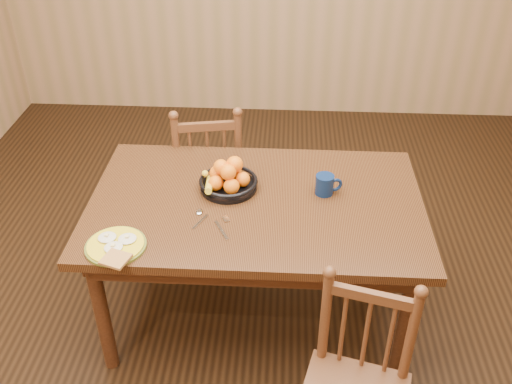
# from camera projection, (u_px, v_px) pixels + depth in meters

# --- Properties ---
(room) EXTENTS (4.52, 5.02, 2.72)m
(room) POSITION_uv_depth(u_px,v_px,m) (256.00, 84.00, 2.40)
(room) COLOR black
(room) RESTS_ON ground
(dining_table) EXTENTS (1.60, 1.00, 0.75)m
(dining_table) POSITION_uv_depth(u_px,v_px,m) (256.00, 215.00, 2.78)
(dining_table) COLOR black
(dining_table) RESTS_ON ground
(chair_far) EXTENTS (0.49, 0.47, 0.94)m
(chair_far) POSITION_uv_depth(u_px,v_px,m) (208.00, 174.00, 3.47)
(chair_far) COLOR #4A2716
(chair_far) RESTS_ON ground
(breakfast_plate) EXTENTS (0.26, 0.30, 0.04)m
(breakfast_plate) POSITION_uv_depth(u_px,v_px,m) (116.00, 246.00, 2.44)
(breakfast_plate) COLOR #59601E
(breakfast_plate) RESTS_ON dining_table
(fork) EXTENTS (0.08, 0.18, 0.00)m
(fork) POSITION_uv_depth(u_px,v_px,m) (223.00, 226.00, 2.57)
(fork) COLOR silver
(fork) RESTS_ON dining_table
(spoon) EXTENTS (0.06, 0.15, 0.01)m
(spoon) POSITION_uv_depth(u_px,v_px,m) (199.00, 215.00, 2.63)
(spoon) COLOR silver
(spoon) RESTS_ON dining_table
(coffee_mug) EXTENTS (0.13, 0.09, 0.10)m
(coffee_mug) POSITION_uv_depth(u_px,v_px,m) (326.00, 184.00, 2.76)
(coffee_mug) COLOR #0B1B3E
(coffee_mug) RESTS_ON dining_table
(juice_glass) EXTENTS (0.06, 0.06, 0.09)m
(juice_glass) POSITION_uv_depth(u_px,v_px,m) (235.00, 169.00, 2.89)
(juice_glass) COLOR silver
(juice_glass) RESTS_ON dining_table
(fruit_bowl) EXTENTS (0.29, 0.29, 0.17)m
(fruit_bowl) POSITION_uv_depth(u_px,v_px,m) (228.00, 179.00, 2.79)
(fruit_bowl) COLOR black
(fruit_bowl) RESTS_ON dining_table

